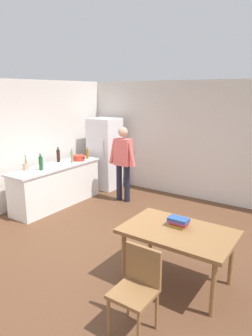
# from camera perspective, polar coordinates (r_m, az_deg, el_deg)

# --- Properties ---
(ground_plane) EXTENTS (14.00, 14.00, 0.00)m
(ground_plane) POSITION_cam_1_polar(r_m,az_deg,el_deg) (5.21, -3.66, -14.00)
(ground_plane) COLOR brown
(wall_back) EXTENTS (6.40, 0.12, 2.70)m
(wall_back) POSITION_cam_1_polar(r_m,az_deg,el_deg) (7.27, 10.88, 5.22)
(wall_back) COLOR silver
(wall_back) RESTS_ON ground_plane
(wall_left) EXTENTS (0.12, 5.60, 2.70)m
(wall_left) POSITION_cam_1_polar(r_m,az_deg,el_deg) (6.73, -20.56, 3.84)
(wall_left) COLOR silver
(wall_left) RESTS_ON ground_plane
(kitchen_counter) EXTENTS (0.64, 2.20, 0.90)m
(kitchen_counter) POSITION_cam_1_polar(r_m,az_deg,el_deg) (6.85, -12.89, -3.18)
(kitchen_counter) COLOR white
(kitchen_counter) RESTS_ON ground_plane
(refrigerator) EXTENTS (0.70, 0.67, 1.80)m
(refrigerator) POSITION_cam_1_polar(r_m,az_deg,el_deg) (7.81, -3.98, 2.70)
(refrigerator) COLOR white
(refrigerator) RESTS_ON ground_plane
(person) EXTENTS (0.70, 0.22, 1.70)m
(person) POSITION_cam_1_polar(r_m,az_deg,el_deg) (6.80, -0.57, 1.67)
(person) COLOR #1E1E2D
(person) RESTS_ON ground_plane
(dining_table) EXTENTS (1.40, 0.90, 0.75)m
(dining_table) POSITION_cam_1_polar(r_m,az_deg,el_deg) (4.03, 9.73, -12.42)
(dining_table) COLOR olive
(dining_table) RESTS_ON ground_plane
(chair) EXTENTS (0.42, 0.42, 0.91)m
(chair) POSITION_cam_1_polar(r_m,az_deg,el_deg) (3.36, 2.18, -20.92)
(chair) COLOR olive
(chair) RESTS_ON ground_plane
(cooking_pot) EXTENTS (0.40, 0.28, 0.12)m
(cooking_pot) POSITION_cam_1_polar(r_m,az_deg,el_deg) (7.11, -8.89, 1.90)
(cooking_pot) COLOR red
(cooking_pot) RESTS_ON kitchen_counter
(utensil_jar) EXTENTS (0.11, 0.11, 0.32)m
(utensil_jar) POSITION_cam_1_polar(r_m,az_deg,el_deg) (6.48, -18.33, 0.28)
(utensil_jar) COLOR tan
(utensil_jar) RESTS_ON kitchen_counter
(bottle_wine_green) EXTENTS (0.08, 0.08, 0.34)m
(bottle_wine_green) POSITION_cam_1_polar(r_m,az_deg,el_deg) (6.38, -15.71, 0.89)
(bottle_wine_green) COLOR #1E5123
(bottle_wine_green) RESTS_ON kitchen_counter
(bottle_water_clear) EXTENTS (0.07, 0.07, 0.30)m
(bottle_water_clear) POSITION_cam_1_polar(r_m,az_deg,el_deg) (6.52, -15.28, 1.01)
(bottle_water_clear) COLOR silver
(bottle_water_clear) RESTS_ON kitchen_counter
(bottle_vinegar_tall) EXTENTS (0.06, 0.06, 0.32)m
(bottle_vinegar_tall) POSITION_cam_1_polar(r_m,az_deg,el_deg) (6.89, -10.14, 2.09)
(bottle_vinegar_tall) COLOR gray
(bottle_vinegar_tall) RESTS_ON kitchen_counter
(bottle_wine_dark) EXTENTS (0.08, 0.08, 0.34)m
(bottle_wine_dark) POSITION_cam_1_polar(r_m,az_deg,el_deg) (7.03, -12.60, 2.29)
(bottle_wine_dark) COLOR black
(bottle_wine_dark) RESTS_ON kitchen_counter
(bottle_oil_amber) EXTENTS (0.06, 0.06, 0.28)m
(bottle_oil_amber) POSITION_cam_1_polar(r_m,az_deg,el_deg) (7.27, -7.26, 2.67)
(bottle_oil_amber) COLOR #996619
(bottle_oil_amber) RESTS_ON kitchen_counter
(book_stack) EXTENTS (0.26, 0.18, 0.12)m
(book_stack) POSITION_cam_1_polar(r_m,az_deg,el_deg) (4.07, 9.85, -9.91)
(book_stack) COLOR gold
(book_stack) RESTS_ON dining_table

